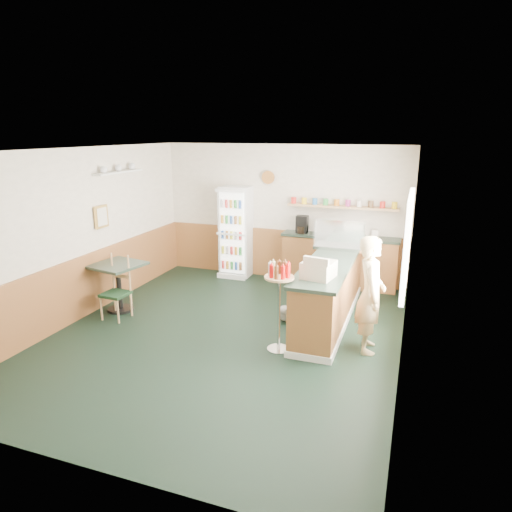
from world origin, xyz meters
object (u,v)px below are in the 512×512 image
at_px(condiment_stand, 279,292).
at_px(cafe_table, 118,278).
at_px(cafe_chair, 118,285).
at_px(cash_register, 319,270).
at_px(display_case, 340,235).
at_px(drinks_fridge, 235,232).
at_px(shopkeeper, 370,295).

bearing_deg(condiment_stand, cafe_table, 170.43).
bearing_deg(cafe_table, cafe_chair, -56.38).
xyz_separation_m(cash_register, cafe_table, (-3.40, 0.18, -0.54)).
bearing_deg(condiment_stand, display_case, 77.21).
bearing_deg(drinks_fridge, condiment_stand, -58.27).
bearing_deg(cafe_chair, cash_register, 3.61).
bearing_deg(shopkeeper, cafe_chair, 82.98).
height_order(cash_register, condiment_stand, condiment_stand).
height_order(condiment_stand, cafe_table, condiment_stand).
xyz_separation_m(shopkeeper, cafe_table, (-4.10, 0.07, -0.23)).
height_order(cash_register, cafe_table, cash_register).
distance_m(drinks_fridge, condiment_stand, 3.47).
distance_m(drinks_fridge, shopkeeper, 3.91).
bearing_deg(cafe_chair, condiment_stand, -2.82).
bearing_deg(shopkeeper, cash_register, 89.40).
distance_m(display_case, shopkeeper, 1.80).
distance_m(cafe_table, cafe_chair, 0.26).
bearing_deg(cash_register, condiment_stand, -134.83).
height_order(display_case, cash_register, display_case).
relative_size(shopkeeper, cafe_chair, 1.57).
distance_m(shopkeeper, cafe_table, 4.11).
relative_size(drinks_fridge, cafe_table, 2.12).
bearing_deg(shopkeeper, cafe_table, 79.90).
bearing_deg(condiment_stand, cafe_chair, 174.27).
bearing_deg(cash_register, shopkeeper, 18.81).
relative_size(cash_register, shopkeeper, 0.25).
relative_size(cash_register, cafe_table, 0.47).
bearing_deg(display_case, drinks_fridge, 157.91).
height_order(shopkeeper, cafe_table, shopkeeper).
xyz_separation_m(drinks_fridge, cafe_table, (-1.11, -2.46, -0.35)).
bearing_deg(drinks_fridge, cafe_chair, -109.98).
xyz_separation_m(shopkeeper, cafe_chair, (-3.96, -0.14, -0.27)).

